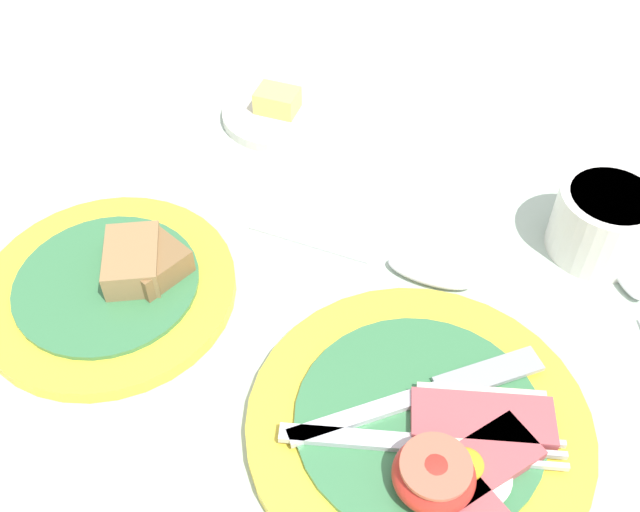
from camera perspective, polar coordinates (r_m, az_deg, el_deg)
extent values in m
plane|color=#B7CCB7|center=(0.53, -1.50, -11.64)|extent=(3.00, 3.00, 0.00)
cylinder|color=yellow|center=(0.52, 7.53, -12.69)|extent=(0.23, 0.23, 0.01)
cylinder|color=#3D7F4C|center=(0.51, 7.62, -12.25)|extent=(0.17, 0.17, 0.00)
cube|color=#BC5156|center=(0.50, 12.28, -15.13)|extent=(0.07, 0.08, 0.01)
cube|color=beige|center=(0.50, 11.07, -13.77)|extent=(0.04, 0.07, 0.01)
cube|color=#BC5156|center=(0.49, 10.60, -17.70)|extent=(0.08, 0.06, 0.01)
cube|color=beige|center=(0.48, 9.09, -18.74)|extent=(0.06, 0.04, 0.01)
cube|color=#BC5156|center=(0.52, 12.29, -11.99)|extent=(0.10, 0.07, 0.01)
cube|color=beige|center=(0.52, 12.19, -10.44)|extent=(0.08, 0.05, 0.01)
ellipsoid|color=red|center=(0.48, 8.66, -16.18)|extent=(0.05, 0.05, 0.03)
cylinder|color=#DB664C|center=(0.47, 8.83, -15.51)|extent=(0.04, 0.04, 0.00)
ellipsoid|color=white|center=(0.50, 10.35, -15.39)|extent=(0.07, 0.06, 0.01)
ellipsoid|color=yellow|center=(0.49, 11.04, -15.33)|extent=(0.02, 0.02, 0.01)
cube|color=silver|center=(0.50, 3.18, -13.75)|extent=(0.10, 0.06, 0.00)
cube|color=silver|center=(0.50, 11.74, -14.15)|extent=(0.03, 0.03, 0.00)
cube|color=silver|center=(0.51, 16.05, -15.02)|extent=(0.04, 0.02, 0.00)
cube|color=silver|center=(0.51, 15.96, -14.23)|extent=(0.04, 0.02, 0.00)
cube|color=silver|center=(0.52, 15.87, -13.45)|extent=(0.04, 0.02, 0.00)
cube|color=silver|center=(0.51, 3.45, -11.92)|extent=(0.08, 0.09, 0.00)
cube|color=#9EA0A5|center=(0.54, 12.72, -8.75)|extent=(0.06, 0.07, 0.00)
cylinder|color=yellow|center=(0.61, -15.81, -2.46)|extent=(0.20, 0.20, 0.01)
cylinder|color=#3D7F4C|center=(0.60, -15.96, -1.97)|extent=(0.14, 0.14, 0.00)
cube|color=olive|center=(0.59, -12.54, -0.53)|extent=(0.05, 0.05, 0.02)
cube|color=#9E7A4C|center=(0.59, -14.07, -0.33)|extent=(0.07, 0.07, 0.02)
cylinder|color=white|center=(0.65, 20.81, 2.44)|extent=(0.08, 0.08, 0.06)
cylinder|color=white|center=(0.63, 21.41, 4.06)|extent=(0.07, 0.07, 0.01)
cylinder|color=silver|center=(0.75, -3.22, 10.77)|extent=(0.11, 0.11, 0.01)
cube|color=#F4E06B|center=(0.74, -3.27, 11.75)|extent=(0.05, 0.04, 0.02)
ellipsoid|color=silver|center=(0.65, 22.35, -0.74)|extent=(0.06, 0.07, 0.01)
cube|color=silver|center=(0.63, -0.77, 1.24)|extent=(0.11, 0.03, 0.01)
ellipsoid|color=silver|center=(0.60, 8.37, -1.26)|extent=(0.07, 0.04, 0.01)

